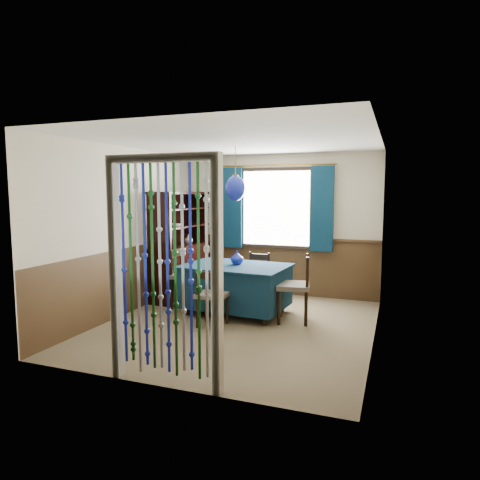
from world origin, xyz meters
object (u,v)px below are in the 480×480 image
at_px(dining_table, 236,285).
at_px(chair_left, 185,276).
at_px(bowl_shelf, 176,225).
at_px(vase_sideboard, 189,239).
at_px(chair_far, 256,277).
at_px(chair_right, 295,287).
at_px(vase_table, 237,258).
at_px(chair_near, 211,296).
at_px(sideboard, 180,261).
at_px(pendant_lamp, 235,188).

xyz_separation_m(dining_table, chair_left, (-0.90, 0.10, 0.07)).
height_order(bowl_shelf, vase_sideboard, bowl_shelf).
distance_m(chair_far, chair_right, 1.16).
distance_m(chair_right, vase_table, 1.02).
xyz_separation_m(chair_near, vase_sideboard, (-1.16, 1.60, 0.58)).
distance_m(sideboard, vase_table, 1.43).
height_order(chair_far, vase_table, vase_table).
bearing_deg(bowl_shelf, vase_table, -15.66).
xyz_separation_m(chair_near, sideboard, (-1.22, 1.37, 0.20)).
bearing_deg(vase_sideboard, sideboard, -104.28).
relative_size(pendant_lamp, vase_table, 4.21).
distance_m(dining_table, chair_far, 0.71).
relative_size(chair_right, vase_sideboard, 5.49).
bearing_deg(sideboard, dining_table, -23.28).
relative_size(chair_far, vase_sideboard, 4.78).
height_order(chair_far, bowl_shelf, bowl_shelf).
bearing_deg(chair_right, dining_table, 73.11).
height_order(vase_table, bowl_shelf, bowl_shelf).
xyz_separation_m(chair_near, chair_far, (0.18, 1.41, 0.01)).
bearing_deg(dining_table, pendant_lamp, -85.84).
distance_m(sideboard, bowl_shelf, 0.69).
distance_m(chair_left, chair_right, 1.85).
bearing_deg(chair_far, chair_near, 87.89).
distance_m(chair_right, bowl_shelf, 2.37).
relative_size(chair_left, chair_right, 0.98).
height_order(sideboard, vase_sideboard, sideboard).
bearing_deg(vase_sideboard, dining_table, -35.75).
bearing_deg(pendant_lamp, chair_near, -96.42).
height_order(chair_right, vase_sideboard, vase_sideboard).
bearing_deg(vase_sideboard, bowl_shelf, -90.00).
xyz_separation_m(chair_far, chair_right, (0.84, -0.79, 0.06)).
xyz_separation_m(vase_table, vase_sideboard, (-1.23, 0.81, 0.17)).
bearing_deg(dining_table, chair_right, -1.18).
relative_size(dining_table, chair_near, 2.01).
height_order(dining_table, vase_sideboard, vase_sideboard).
bearing_deg(chair_left, chair_near, 39.40).
relative_size(pendant_lamp, bowl_shelf, 3.59).
bearing_deg(chair_far, bowl_shelf, 16.51).
bearing_deg(vase_table, pendant_lamp, -84.75).
relative_size(sideboard, bowl_shelf, 8.34).
relative_size(chair_far, chair_right, 0.87).
xyz_separation_m(chair_near, pendant_lamp, (0.08, 0.71, 1.46)).
bearing_deg(chair_left, vase_table, 83.19).
distance_m(pendant_lamp, bowl_shelf, 1.45).
distance_m(sideboard, vase_sideboard, 0.45).
height_order(pendant_lamp, vase_sideboard, pendant_lamp).
bearing_deg(dining_table, chair_left, 177.79).
height_order(chair_near, chair_left, chair_left).
bearing_deg(chair_right, sideboard, 60.06).
relative_size(dining_table, chair_left, 1.72).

